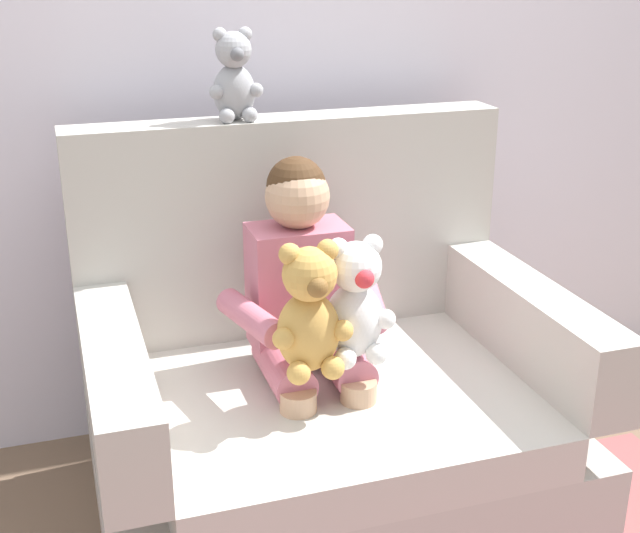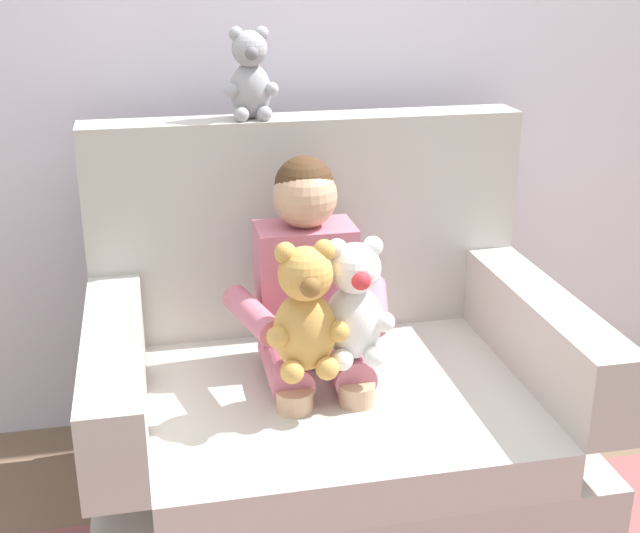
{
  "view_description": "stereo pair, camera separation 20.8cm",
  "coord_description": "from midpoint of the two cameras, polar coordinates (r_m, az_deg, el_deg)",
  "views": [
    {
      "loc": [
        -0.65,
        -1.9,
        1.5
      ],
      "look_at": [
        -0.05,
        -0.05,
        0.76
      ],
      "focal_mm": 47.67,
      "sensor_mm": 36.0,
      "label": 1
    },
    {
      "loc": [
        -0.45,
        -1.95,
        1.5
      ],
      "look_at": [
        -0.05,
        -0.05,
        0.76
      ],
      "focal_mm": 47.67,
      "sensor_mm": 36.0,
      "label": 2
    }
  ],
  "objects": [
    {
      "name": "back_wall",
      "position": [
        2.65,
        0.05,
        16.55
      ],
      "size": [
        6.0,
        0.1,
        2.6
      ],
      "primitive_type": "cube",
      "color": "silver",
      "rests_on": "ground"
    },
    {
      "name": "plush_white",
      "position": [
        2.09,
        5.17,
        -2.61
      ],
      "size": [
        0.19,
        0.16,
        0.32
      ],
      "rotation": [
        0.0,
        0.0,
        -0.06
      ],
      "color": "white",
      "rests_on": "armchair"
    },
    {
      "name": "plush_honey",
      "position": [
        2.03,
        1.95,
        -3.17
      ],
      "size": [
        0.2,
        0.16,
        0.34
      ],
      "rotation": [
        0.0,
        0.0,
        -0.16
      ],
      "color": "gold",
      "rests_on": "armchair"
    },
    {
      "name": "plush_grey_on_backrest",
      "position": [
        2.36,
        -2.15,
        12.6
      ],
      "size": [
        0.15,
        0.12,
        0.25
      ],
      "rotation": [
        0.0,
        0.0,
        -0.22
      ],
      "color": "#9E9EA3",
      "rests_on": "armchair"
    },
    {
      "name": "armchair",
      "position": [
        2.37,
        3.14,
        -9.02
      ],
      "size": [
        1.25,
        0.91,
        1.05
      ],
      "color": "#BCB7AD",
      "rests_on": "ground"
    },
    {
      "name": "seated_child",
      "position": [
        2.24,
        2.0,
        -2.28
      ],
      "size": [
        0.45,
        0.39,
        0.82
      ],
      "rotation": [
        0.0,
        0.0,
        0.09
      ],
      "color": "#C66B7F",
      "rests_on": "armchair"
    },
    {
      "name": "ground_plane",
      "position": [
        2.5,
        3.34,
        -16.04
      ],
      "size": [
        8.0,
        8.0,
        0.0
      ],
      "primitive_type": "plane",
      "color": "brown"
    }
  ]
}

